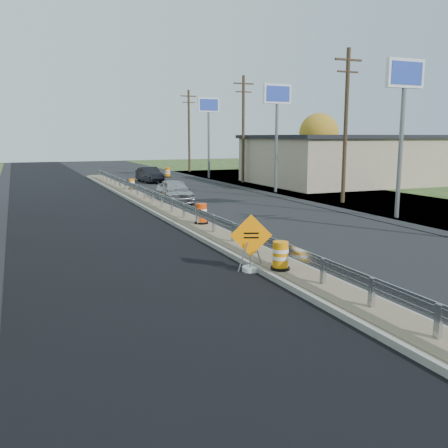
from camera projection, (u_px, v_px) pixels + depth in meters
name	position (u px, v px, depth m)	size (l,w,h in m)	color
ground	(233.00, 247.00, 18.97)	(140.00, 140.00, 0.00)	black
milled_overlay	(81.00, 216.00, 26.38)	(7.20, 120.00, 0.01)	black
median	(172.00, 214.00, 26.22)	(1.60, 55.00, 0.23)	gray
guardrail	(167.00, 200.00, 27.02)	(0.10, 46.15, 0.72)	silver
retail_building_near	(358.00, 159.00, 44.74)	(18.50, 12.50, 4.27)	tan
pylon_sign_south	(404.00, 89.00, 24.56)	(2.20, 0.30, 7.90)	slate
pylon_sign_mid	(277.00, 104.00, 36.37)	(2.20, 0.30, 7.90)	slate
pylon_sign_north	(209.00, 112.00, 49.09)	(2.20, 0.30, 7.90)	slate
utility_pole_smid	(346.00, 123.00, 30.66)	(1.90, 0.26, 9.40)	#473523
utility_pole_nmid	(243.00, 127.00, 44.28)	(1.90, 0.26, 9.40)	#473523
utility_pole_north	(189.00, 129.00, 57.91)	(1.90, 0.26, 9.40)	#473523
tree_far_yellow	(319.00, 133.00, 58.95)	(4.62, 4.62, 6.86)	#473523
caution_sign	(251.00, 257.00, 15.47)	(1.24, 0.55, 1.81)	white
barrel_median_near	(280.00, 256.00, 14.85)	(0.58, 0.58, 0.85)	black
barrel_median_mid	(201.00, 214.00, 22.67)	(0.63, 0.63, 0.92)	black
barrel_median_far	(132.00, 184.00, 37.43)	(0.53, 0.53, 0.78)	black
barrel_shoulder_far	(168.00, 173.00, 51.29)	(0.67, 0.67, 0.98)	black
car_silver	(175.00, 191.00, 31.67)	(1.72, 4.28, 1.46)	#AAAAAF
car_dark_mid	(150.00, 175.00, 45.62)	(1.48, 4.24, 1.40)	black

